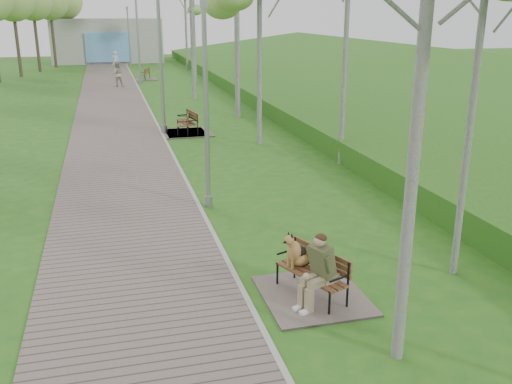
{
  "coord_description": "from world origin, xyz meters",
  "views": [
    {
      "loc": [
        -2.04,
        -6.5,
        4.66
      ],
      "look_at": [
        0.85,
        4.5,
        1.04
      ],
      "focal_mm": 40.0,
      "sensor_mm": 36.0,
      "label": 1
    }
  ],
  "objects": [
    {
      "name": "pedestrian_near",
      "position": [
        -1.09,
        41.34,
        0.81
      ],
      "size": [
        0.66,
        0.5,
        1.61
      ],
      "primitive_type": "imported",
      "rotation": [
        0.0,
        0.0,
        2.93
      ],
      "color": "silver",
      "rests_on": "ground"
    },
    {
      "name": "lamp_post_third",
      "position": [
        0.29,
        32.78,
        2.67
      ],
      "size": [
        0.22,
        0.22,
        5.71
      ],
      "color": "gray",
      "rests_on": "ground"
    },
    {
      "name": "bench_far",
      "position": [
        0.73,
        35.14,
        0.19
      ],
      "size": [
        1.67,
        1.85,
        1.02
      ],
      "color": "#71635C",
      "rests_on": "ground"
    },
    {
      "name": "lamp_post_far",
      "position": [
        0.23,
        44.31,
        2.34
      ],
      "size": [
        0.19,
        0.19,
        5.02
      ],
      "color": "gray",
      "rests_on": "ground"
    },
    {
      "name": "building_north",
      "position": [
        -1.5,
        50.97,
        1.99
      ],
      "size": [
        10.0,
        5.2,
        4.0
      ],
      "color": "#9E9E99",
      "rests_on": "ground"
    },
    {
      "name": "bench_main",
      "position": [
        1.04,
        1.66,
        0.41
      ],
      "size": [
        1.7,
        1.89,
        1.49
      ],
      "color": "#71635C",
      "rests_on": "ground"
    },
    {
      "name": "kerb",
      "position": [
        0.0,
        21.5,
        0.03
      ],
      "size": [
        0.1,
        67.0,
        0.05
      ],
      "primitive_type": "cube",
      "color": "#999993",
      "rests_on": "ground"
    },
    {
      "name": "lamp_post_second",
      "position": [
        0.11,
        16.05,
        2.77
      ],
      "size": [
        0.23,
        0.23,
        5.94
      ],
      "color": "gray",
      "rests_on": "ground"
    },
    {
      "name": "pedestrian_far",
      "position": [
        -1.22,
        31.46,
        0.81
      ],
      "size": [
        0.79,
        0.62,
        1.62
      ],
      "primitive_type": "imported",
      "rotation": [
        0.0,
        0.0,
        3.13
      ],
      "color": "#9F988B",
      "rests_on": "ground"
    },
    {
      "name": "bench_third",
      "position": [
        0.84,
        15.83,
        0.19
      ],
      "size": [
        1.66,
        1.84,
        1.02
      ],
      "color": "#71635C",
      "rests_on": "ground"
    },
    {
      "name": "embankment",
      "position": [
        12.0,
        20.0,
        0.0
      ],
      "size": [
        14.0,
        70.0,
        1.6
      ],
      "primitive_type": "cube",
      "color": "#427A1F",
      "rests_on": "ground"
    },
    {
      "name": "walkway",
      "position": [
        -1.75,
        21.5,
        0.02
      ],
      "size": [
        3.5,
        67.0,
        0.04
      ],
      "primitive_type": "cube",
      "color": "#71635C",
      "rests_on": "ground"
    },
    {
      "name": "lamp_post_near",
      "position": [
        0.24,
        6.78,
        2.32
      ],
      "size": [
        0.19,
        0.19,
        4.96
      ],
      "color": "gray",
      "rests_on": "ground"
    },
    {
      "name": "bench_second",
      "position": [
        1.02,
        15.85,
        0.2
      ],
      "size": [
        1.77,
        1.97,
        1.09
      ],
      "color": "#71635C",
      "rests_on": "ground"
    },
    {
      "name": "ground",
      "position": [
        0.0,
        0.0,
        0.0
      ],
      "size": [
        120.0,
        120.0,
        0.0
      ],
      "primitive_type": "plane",
      "color": "#235A1C",
      "rests_on": "ground"
    }
  ]
}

